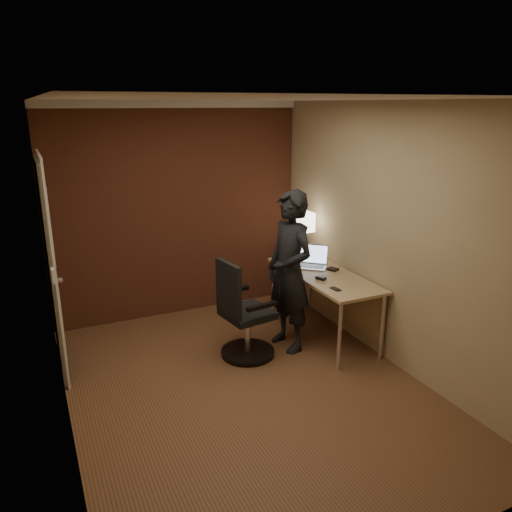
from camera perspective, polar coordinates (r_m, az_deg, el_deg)
name	(u,v)px	position (r m, az deg, el deg)	size (l,w,h in m)	color
room	(164,210)	(5.46, -10.42, 5.14)	(4.00, 4.00, 4.00)	brown
desk	(329,284)	(5.45, 8.38, -3.16)	(0.60, 1.50, 0.73)	tan
desk_lamp	(302,222)	(5.81, 5.31, 3.83)	(0.22, 0.22, 0.54)	silver
laptop	(312,260)	(5.58, 6.41, -0.51)	(0.42, 0.41, 0.23)	silver
mouse	(321,278)	(5.18, 7.43, -2.51)	(0.06, 0.10, 0.03)	black
phone	(336,289)	(4.93, 9.10, -3.74)	(0.06, 0.12, 0.01)	black
wallet	(333,269)	(5.49, 8.77, -1.49)	(0.09, 0.11, 0.02)	black
office_chair	(242,316)	(4.99, -1.59, -6.89)	(0.55, 0.60, 1.01)	black
person	(290,272)	(5.07, 3.87, -1.81)	(0.61, 0.40, 1.66)	black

